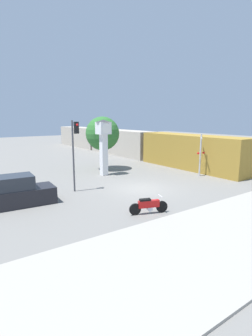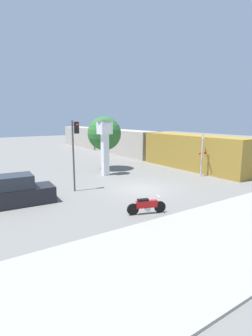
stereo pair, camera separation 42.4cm
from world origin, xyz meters
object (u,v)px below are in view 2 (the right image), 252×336
object	(u,v)px
motorcycle	(147,206)
street_tree	(104,134)
clock_tower	(105,139)
railroad_crossing_signal	(202,153)
freight_train	(124,142)
traffic_light	(75,144)
parked_car	(16,192)

from	to	relation	value
motorcycle	street_tree	distance (m)	13.14
clock_tower	railroad_crossing_signal	distance (m)	8.63
freight_train	street_tree	distance (m)	11.37
motorcycle	street_tree	size ratio (longest dim) A/B	0.40
freight_train	railroad_crossing_signal	bearing A→B (deg)	-97.82
railroad_crossing_signal	street_tree	world-z (taller)	street_tree
traffic_light	parked_car	xyz separation A→B (m)	(-4.15, -0.81, -2.61)
motorcycle	railroad_crossing_signal	distance (m)	10.90
clock_tower	parked_car	xyz separation A→B (m)	(-8.41, -4.21, -2.52)
clock_tower	freight_train	distance (m)	13.84
clock_tower	traffic_light	xyz separation A→B (m)	(-4.26, -3.40, 0.09)
clock_tower	parked_car	world-z (taller)	clock_tower
clock_tower	parked_car	bearing A→B (deg)	-153.39
traffic_light	railroad_crossing_signal	distance (m)	11.27
street_tree	freight_train	bearing A→B (deg)	46.60
motorcycle	freight_train	size ratio (longest dim) A/B	0.06
street_tree	motorcycle	bearing A→B (deg)	-109.16
freight_train	parked_car	bearing A→B (deg)	-139.81
street_tree	parked_car	world-z (taller)	street_tree
motorcycle	clock_tower	bearing A→B (deg)	92.30
traffic_light	freight_train	bearing A→B (deg)	46.37
clock_tower	railroad_crossing_signal	world-z (taller)	clock_tower
clock_tower	railroad_crossing_signal	xyz separation A→B (m)	(6.80, -5.16, -1.23)
freight_train	traffic_light	xyz separation A→B (m)	(-13.20, -13.85, 1.66)
freight_train	street_tree	xyz separation A→B (m)	(-7.71, -8.15, 1.86)
motorcycle	street_tree	bearing A→B (deg)	89.96
street_tree	parked_car	bearing A→B (deg)	-145.99
clock_tower	freight_train	world-z (taller)	clock_tower
traffic_light	street_tree	bearing A→B (deg)	46.05
freight_train	railroad_crossing_signal	size ratio (longest dim) A/B	10.13
freight_train	parked_car	xyz separation A→B (m)	(-17.36, -14.66, -0.95)
freight_train	traffic_light	bearing A→B (deg)	-133.63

